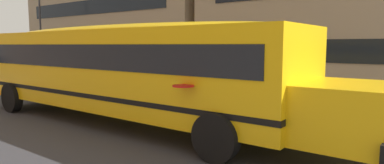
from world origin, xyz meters
TOP-DOWN VIEW (x-y plane):
  - ground_plane at (0.00, 0.00)m, footprint 400.00×400.00m
  - sidewalk_far at (0.00, 7.05)m, footprint 120.00×3.00m
  - lane_centreline at (0.00, 0.00)m, footprint 110.00×0.16m
  - school_bus at (2.08, -1.63)m, footprint 12.35×2.98m
  - parked_car_beige_by_entrance at (-12.94, 4.32)m, footprint 3.97×2.02m
  - street_lamp at (-16.47, 6.35)m, footprint 0.44×0.44m

SIDE VIEW (x-z plane):
  - ground_plane at x=0.00m, z-range 0.00..0.00m
  - lane_centreline at x=0.00m, z-range 0.00..0.01m
  - sidewalk_far at x=0.00m, z-range 0.00..0.01m
  - parked_car_beige_by_entrance at x=-12.94m, z-range 0.02..1.66m
  - school_bus at x=2.08m, z-range 0.26..3.02m
  - street_lamp at x=-16.47m, z-range 0.91..7.71m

